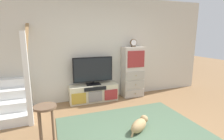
# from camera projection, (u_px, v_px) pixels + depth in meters

# --- Properties ---
(back_wall) EXTENTS (6.40, 0.12, 2.70)m
(back_wall) POSITION_uv_depth(u_px,v_px,m) (101.00, 49.00, 4.68)
(back_wall) COLOR beige
(back_wall) RESTS_ON ground_plane
(area_rug) EXTENTS (2.60, 1.80, 0.01)m
(area_rug) POSITION_uv_depth(u_px,v_px,m) (131.00, 129.00, 3.24)
(area_rug) COLOR #4C664C
(area_rug) RESTS_ON ground_plane
(media_console) EXTENTS (1.26, 0.38, 0.45)m
(media_console) POSITION_uv_depth(u_px,v_px,m) (94.00, 93.00, 4.56)
(media_console) COLOR beige
(media_console) RESTS_ON ground_plane
(television) EXTENTS (1.03, 0.22, 0.72)m
(television) POSITION_uv_depth(u_px,v_px,m) (93.00, 70.00, 4.46)
(television) COLOR black
(television) RESTS_ON media_console
(side_cabinet) EXTENTS (0.58, 0.38, 1.40)m
(side_cabinet) POSITION_uv_depth(u_px,v_px,m) (133.00, 72.00, 4.85)
(side_cabinet) COLOR beige
(side_cabinet) RESTS_ON ground_plane
(desk_clock) EXTENTS (0.19, 0.08, 0.21)m
(desk_clock) POSITION_uv_depth(u_px,v_px,m) (133.00, 43.00, 4.67)
(desk_clock) COLOR #4C3823
(desk_clock) RESTS_ON side_cabinet
(staircase) EXTENTS (1.00, 1.36, 2.20)m
(staircase) POSITION_uv_depth(u_px,v_px,m) (9.00, 96.00, 3.89)
(staircase) COLOR white
(staircase) RESTS_ON ground_plane
(bar_stool_near) EXTENTS (0.34, 0.34, 0.67)m
(bar_stool_near) POSITION_uv_depth(u_px,v_px,m) (46.00, 116.00, 2.67)
(bar_stool_near) COLOR brown
(bar_stool_near) RESTS_ON ground_plane
(dog) EXTENTS (0.49, 0.41, 0.23)m
(dog) POSITION_uv_depth(u_px,v_px,m) (139.00, 125.00, 3.17)
(dog) COLOR tan
(dog) RESTS_ON ground_plane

